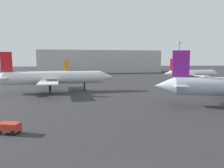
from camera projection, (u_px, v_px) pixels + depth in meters
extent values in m
cone|color=#B2BCCC|center=(165.00, 86.00, 38.71)|extent=(4.55, 4.31, 3.43)
cube|color=#B2BCCC|center=(177.00, 84.00, 38.46)|extent=(4.48, 8.63, 0.16)
cube|color=purple|center=(181.00, 64.00, 37.98)|extent=(3.13, 1.12, 4.96)
cylinder|color=white|center=(55.00, 78.00, 56.33)|extent=(25.99, 5.34, 3.48)
cone|color=white|center=(107.00, 77.00, 60.00)|extent=(4.07, 3.75, 3.48)
cube|color=white|center=(50.00, 80.00, 56.07)|extent=(6.40, 25.07, 0.21)
cube|color=white|center=(5.00, 77.00, 53.21)|extent=(2.64, 7.52, 0.14)
cube|color=red|center=(6.00, 62.00, 52.86)|extent=(2.83, 0.47, 5.24)
cylinder|color=#4C4C54|center=(53.00, 79.00, 60.82)|extent=(2.75, 1.77, 1.58)
cylinder|color=#4C4C54|center=(52.00, 82.00, 51.75)|extent=(2.75, 1.77, 1.58)
cube|color=black|center=(85.00, 87.00, 58.70)|extent=(0.47, 0.47, 2.15)
cube|color=black|center=(50.00, 87.00, 58.03)|extent=(0.47, 0.47, 2.15)
cube|color=black|center=(50.00, 89.00, 54.65)|extent=(0.47, 0.47, 2.15)
cylinder|color=white|center=(192.00, 74.00, 86.18)|extent=(21.16, 5.45, 2.99)
cone|color=white|center=(215.00, 73.00, 89.72)|extent=(3.61, 3.35, 2.99)
cone|color=white|center=(167.00, 74.00, 82.64)|extent=(3.61, 3.35, 2.99)
cube|color=white|center=(190.00, 75.00, 85.93)|extent=(6.19, 20.29, 0.20)
cube|color=white|center=(172.00, 73.00, 83.21)|extent=(2.88, 7.35, 0.14)
cube|color=red|center=(173.00, 65.00, 82.92)|extent=(2.74, 0.58, 4.75)
cylinder|color=#4C4C54|center=(186.00, 74.00, 89.73)|extent=(2.72, 1.83, 1.53)
cylinder|color=#4C4C54|center=(198.00, 76.00, 82.52)|extent=(2.72, 1.83, 1.53)
cube|color=black|center=(205.00, 79.00, 88.40)|extent=(0.47, 0.47, 1.62)
cube|color=black|center=(187.00, 79.00, 87.76)|extent=(0.47, 0.47, 1.62)
cube|color=black|center=(193.00, 79.00, 84.52)|extent=(0.47, 0.47, 1.62)
cylinder|color=silver|center=(49.00, 73.00, 92.99)|extent=(17.24, 7.84, 2.14)
cone|color=silver|center=(26.00, 74.00, 88.11)|extent=(2.93, 2.80, 2.14)
cone|color=silver|center=(70.00, 73.00, 97.88)|extent=(2.93, 2.80, 2.14)
cube|color=silver|center=(51.00, 74.00, 93.46)|extent=(8.90, 18.34, 0.17)
cube|color=silver|center=(67.00, 72.00, 97.10)|extent=(3.55, 6.13, 0.11)
cube|color=orange|center=(66.00, 66.00, 96.56)|extent=(2.19, 0.95, 4.68)
cylinder|color=#4C4C54|center=(52.00, 75.00, 90.20)|extent=(2.41, 1.89, 1.27)
cylinder|color=#4C4C54|center=(48.00, 74.00, 96.23)|extent=(2.41, 1.89, 1.27)
cube|color=black|center=(37.00, 78.00, 90.46)|extent=(0.45, 0.45, 1.74)
cube|color=black|center=(52.00, 78.00, 92.43)|extent=(0.45, 0.45, 1.74)
cube|color=black|center=(51.00, 77.00, 94.86)|extent=(0.45, 0.45, 1.74)
cube|color=red|center=(9.00, 127.00, 24.01)|extent=(2.68, 1.98, 1.00)
cylinder|color=black|center=(0.00, 132.00, 23.61)|extent=(0.63, 0.38, 0.60)
cylinder|color=black|center=(6.00, 129.00, 24.76)|extent=(0.63, 0.38, 0.60)
cylinder|color=black|center=(13.00, 133.00, 23.38)|extent=(0.63, 0.38, 0.60)
cylinder|color=black|center=(19.00, 130.00, 24.54)|extent=(0.63, 0.38, 0.60)
cylinder|color=slate|center=(179.00, 59.00, 116.88)|extent=(0.50, 0.50, 18.56)
cube|color=#F2EACC|center=(179.00, 42.00, 115.76)|extent=(2.40, 0.50, 0.80)
cube|color=#B7B7B2|center=(100.00, 61.00, 152.34)|extent=(86.21, 26.68, 15.82)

